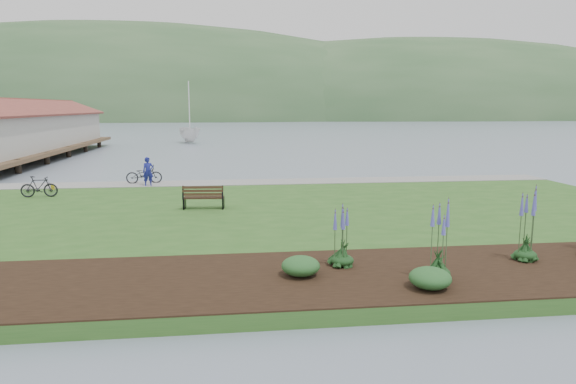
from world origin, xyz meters
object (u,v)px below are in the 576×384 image
(park_bench, at_px, (203,197))
(person, at_px, (148,169))
(bicycle_a, at_px, (144,174))
(sailboat, at_px, (190,143))

(park_bench, bearing_deg, person, 120.02)
(park_bench, height_order, person, person)
(park_bench, distance_m, bicycle_a, 8.61)
(person, height_order, bicycle_a, person)
(park_bench, xyz_separation_m, sailboat, (-3.57, 46.72, -0.92))
(bicycle_a, distance_m, sailboat, 38.92)
(person, distance_m, sailboat, 39.95)
(sailboat, bearing_deg, bicycle_a, -108.79)
(park_bench, height_order, sailboat, sailboat)
(person, distance_m, bicycle_a, 1.17)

